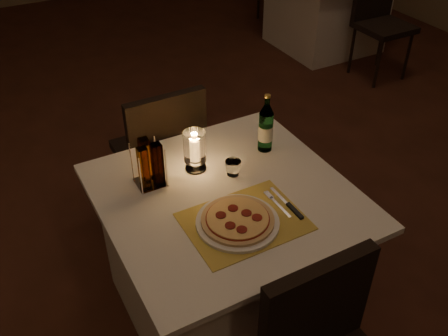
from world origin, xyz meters
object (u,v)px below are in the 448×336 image
main_table (226,256)px  chair_far (162,147)px  neighbor_table_right (326,9)px  pizza (238,219)px  hurricane_candle (195,148)px  tumbler (233,168)px  water_bottle (266,128)px  plate (238,222)px

main_table → chair_far: chair_far is taller
neighbor_table_right → pizza: bearing=-133.8°
hurricane_candle → pizza: bearing=-92.2°
chair_far → hurricane_candle: bearing=-94.0°
tumbler → water_bottle: 0.26m
pizza → tumbler: (0.14, 0.28, 0.01)m
pizza → water_bottle: size_ratio=1.00×
plate → hurricane_candle: (0.02, 0.40, 0.10)m
main_table → plate: 0.42m
plate → water_bottle: bearing=46.5°
plate → water_bottle: water_bottle is taller
chair_far → pizza: size_ratio=3.21×
main_table → water_bottle: 0.61m
chair_far → hurricane_candle: size_ratio=4.82×
main_table → chair_far: (-0.00, 0.71, 0.18)m
pizza → neighbor_table_right: pizza is taller
tumbler → pizza: bearing=-116.2°
plate → hurricane_candle: size_ratio=1.71×
neighbor_table_right → plate: bearing=-133.8°
plate → main_table: bearing=74.5°
plate → hurricane_candle: 0.41m
main_table → plate: plate is taller
neighbor_table_right → hurricane_candle: bearing=-138.4°
pizza → hurricane_candle: 0.41m
tumbler → water_bottle: water_bottle is taller
main_table → water_bottle: bearing=32.9°
tumbler → neighbor_table_right: bearing=44.5°
plate → hurricane_candle: bearing=87.8°
pizza → neighbor_table_right: size_ratio=0.28×
chair_far → plate: (-0.05, -0.89, 0.20)m
pizza → chair_far: bearing=86.8°
plate → pizza: (-0.00, -0.00, 0.02)m
plate → pizza: 0.02m
chair_far → hurricane_candle: hurricane_candle is taller
hurricane_candle → tumbler: bearing=-42.3°
hurricane_candle → neighbor_table_right: (2.48, 2.21, -0.48)m
hurricane_candle → plate: bearing=-92.2°
pizza → water_bottle: bearing=46.5°
water_bottle → hurricane_candle: 0.35m
pizza → neighbor_table_right: 3.63m
neighbor_table_right → main_table: bearing=-135.3°
water_bottle → plate: bearing=-133.5°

